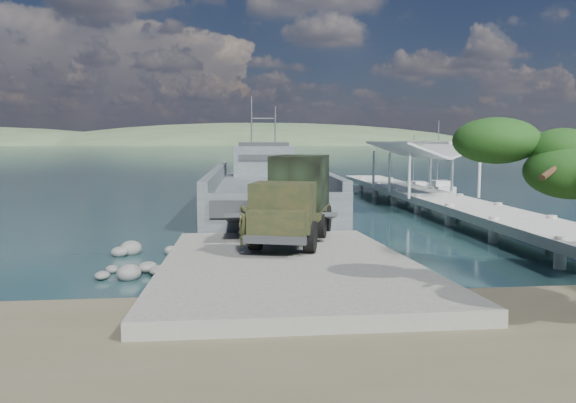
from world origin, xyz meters
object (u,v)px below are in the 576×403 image
Objects in this scene: pier at (426,188)px; landing_craft at (267,193)px; soldier at (245,235)px; sailboat_far at (414,188)px; sailboat_near at (437,189)px; military_truck at (295,198)px.

pier is 1.23× the size of landing_craft.
landing_craft is (-12.19, 4.61, -0.74)m from pier.
pier is 24.01m from soldier.
landing_craft reaches higher than sailboat_far.
sailboat_near reaches higher than sailboat_far.
sailboat_far reaches higher than military_truck.
landing_craft reaches higher than sailboat_near.
sailboat_far reaches higher than pier.
pier is 14.18m from sailboat_near.
soldier is (-14.69, -18.99, -0.24)m from pier.
pier is 13.05m from landing_craft.
pier is at bearing -112.37° from sailboat_near.
military_truck is at bearing -120.42° from sailboat_near.
soldier is at bearing -120.74° from sailboat_near.
military_truck is at bearing -128.29° from pier.
landing_craft is at bearing 159.27° from pier.
pier is 15.69m from sailboat_far.
landing_craft is 4.75× the size of sailboat_near.
sailboat_near is (20.53, 31.86, -0.96)m from soldier.
landing_craft is 5.87× the size of sailboat_far.
military_truck is at bearing 30.46° from soldier.
soldier is 0.28× the size of sailboat_far.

